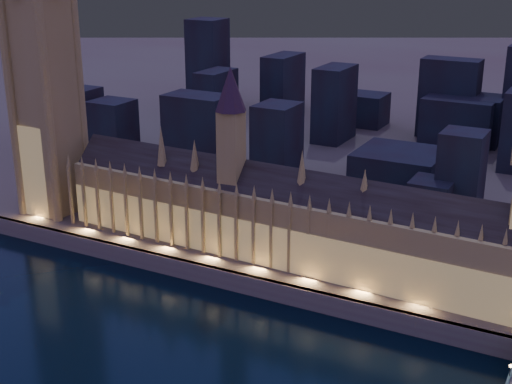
% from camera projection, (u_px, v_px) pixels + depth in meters
% --- Properties ---
extents(ground_plane, '(2000.00, 2000.00, 0.00)m').
position_uv_depth(ground_plane, '(171.00, 335.00, 253.61)').
color(ground_plane, black).
rests_on(ground_plane, ground).
extents(north_bank, '(2000.00, 960.00, 8.00)m').
position_uv_depth(north_bank, '(477.00, 85.00, 686.09)').
color(north_bank, '#4D3533').
rests_on(north_bank, ground).
extents(embankment_wall, '(2000.00, 2.50, 8.00)m').
position_uv_depth(embankment_wall, '(229.00, 280.00, 286.50)').
color(embankment_wall, '#58494B').
rests_on(embankment_wall, ground).
extents(palace_of_westminster, '(202.00, 27.70, 78.00)m').
position_uv_depth(palace_of_westminster, '(272.00, 215.00, 292.55)').
color(palace_of_westminster, olive).
rests_on(palace_of_westminster, north_bank).
extents(victoria_tower, '(31.68, 31.68, 132.61)m').
position_uv_depth(victoria_tower, '(44.00, 76.00, 329.67)').
color(victoria_tower, olive).
rests_on(victoria_tower, north_bank).
extents(city_backdrop, '(480.17, 215.63, 69.47)m').
position_uv_depth(city_backdrop, '(451.00, 121.00, 434.32)').
color(city_backdrop, black).
rests_on(city_backdrop, north_bank).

